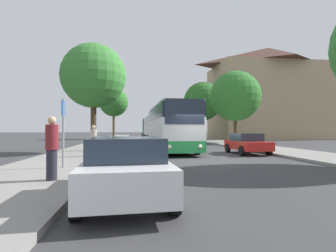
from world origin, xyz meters
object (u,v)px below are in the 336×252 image
at_px(pedestrian_waiting_far, 93,141).
at_px(bus_front, 171,127).
at_px(tree_right_far, 203,101).
at_px(parked_car_right_far, 182,135).
at_px(tree_right_mid, 235,96).
at_px(bus_rear, 150,129).
at_px(parked_car_right_near, 247,143).
at_px(parked_car_left_curb, 126,167).
at_px(tree_left_far, 114,102).
at_px(bus_middle, 156,129).
at_px(bus_stop_sign, 63,125).
at_px(tree_left_near, 94,76).
at_px(pedestrian_waiting_near, 52,148).

bearing_deg(pedestrian_waiting_far, bus_front, -32.64).
xyz_separation_m(pedestrian_waiting_far, tree_right_far, (12.35, 22.89, 4.81)).
bearing_deg(parked_car_right_far, tree_right_mid, 111.17).
relative_size(bus_rear, parked_car_right_near, 2.94).
relative_size(bus_rear, tree_right_mid, 1.40).
bearing_deg(bus_rear, parked_car_left_curb, -92.84).
bearing_deg(tree_right_mid, tree_right_far, 99.37).
bearing_deg(tree_left_far, parked_car_right_near, -69.01).
distance_m(bus_middle, bus_stop_sign, 22.72).
relative_size(bus_middle, parked_car_right_far, 2.48).
bearing_deg(tree_right_far, bus_front, -112.12).
relative_size(parked_car_left_curb, tree_left_far, 0.48).
relative_size(bus_front, tree_left_near, 1.38).
bearing_deg(pedestrian_waiting_near, parked_car_left_curb, 65.00).
distance_m(parked_car_right_near, tree_left_far, 31.09).
relative_size(parked_car_right_near, tree_left_near, 0.52).
relative_size(parked_car_right_far, pedestrian_waiting_far, 2.41).
relative_size(pedestrian_waiting_near, tree_right_far, 0.22).
relative_size(bus_rear, parked_car_right_far, 2.76).
height_order(tree_left_far, tree_right_mid, tree_left_far).
relative_size(bus_front, tree_left_far, 1.21).
bearing_deg(tree_right_mid, parked_car_left_curb, -117.35).
relative_size(tree_left_near, tree_right_mid, 0.92).
relative_size(bus_front, parked_car_left_curb, 2.53).
bearing_deg(tree_left_near, pedestrian_waiting_near, -87.62).
height_order(parked_car_right_far, pedestrian_waiting_near, pedestrian_waiting_near).
height_order(bus_front, pedestrian_waiting_near, bus_front).
distance_m(bus_front, bus_middle, 12.94).
height_order(bus_front, tree_left_far, tree_left_far).
bearing_deg(parked_car_right_near, pedestrian_waiting_near, 41.18).
height_order(tree_left_near, tree_right_far, tree_right_far).
bearing_deg(tree_right_far, bus_middle, -144.93).
bearing_deg(bus_front, pedestrian_waiting_near, -114.91).
distance_m(parked_car_left_curb, tree_left_near, 13.95).
bearing_deg(bus_rear, parked_car_right_near, -79.48).
relative_size(bus_rear, tree_left_near, 1.52).
bearing_deg(tree_right_mid, pedestrian_waiting_near, -123.84).
bearing_deg(bus_middle, pedestrian_waiting_near, -103.14).
bearing_deg(bus_stop_sign, bus_middle, 75.96).
bearing_deg(parked_car_right_far, parked_car_right_near, 92.81).
distance_m(parked_car_right_near, pedestrian_waiting_near, 13.20).
bearing_deg(tree_left_far, parked_car_left_curb, -85.26).
xyz_separation_m(parked_car_left_curb, tree_left_far, (-3.25, 39.19, 5.53)).
bearing_deg(parked_car_right_far, tree_left_far, -18.18).
height_order(parked_car_left_curb, tree_right_far, tree_right_far).
distance_m(bus_middle, bus_rear, 13.56).
height_order(bus_middle, pedestrian_waiting_near, bus_middle).
distance_m(parked_car_left_curb, tree_right_far, 33.71).
bearing_deg(tree_right_mid, tree_left_far, 132.48).
xyz_separation_m(tree_left_far, tree_right_far, (13.56, -7.49, -0.46)).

